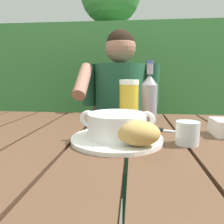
{
  "coord_description": "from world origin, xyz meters",
  "views": [
    {
      "loc": [
        0.1,
        -0.66,
        0.97
      ],
      "look_at": [
        0.02,
        0.06,
        0.85
      ],
      "focal_mm": 34.23,
      "sensor_mm": 36.0,
      "label": 1
    }
  ],
  "objects_px": {
    "serving_plate": "(117,139)",
    "bread_roll": "(138,133)",
    "beer_bottle": "(149,97)",
    "soup_bowl": "(117,125)",
    "chair_near_diner": "(121,145)",
    "beer_glass": "(129,102)",
    "table_knife": "(162,130)",
    "person_eating": "(119,113)",
    "water_glass_small": "(187,133)"
  },
  "relations": [
    {
      "from": "serving_plate",
      "to": "bread_roll",
      "type": "height_order",
      "value": "bread_roll"
    },
    {
      "from": "bread_roll",
      "to": "beer_bottle",
      "type": "relative_size",
      "value": 0.49
    },
    {
      "from": "serving_plate",
      "to": "beer_bottle",
      "type": "relative_size",
      "value": 1.08
    },
    {
      "from": "soup_bowl",
      "to": "bread_roll",
      "type": "bearing_deg",
      "value": -49.4
    },
    {
      "from": "chair_near_diner",
      "to": "serving_plate",
      "type": "xyz_separation_m",
      "value": [
        0.04,
        -0.92,
        0.32
      ]
    },
    {
      "from": "soup_bowl",
      "to": "beer_glass",
      "type": "distance_m",
      "value": 0.23
    },
    {
      "from": "soup_bowl",
      "to": "table_knife",
      "type": "relative_size",
      "value": 1.48
    },
    {
      "from": "person_eating",
      "to": "table_knife",
      "type": "distance_m",
      "value": 0.62
    },
    {
      "from": "chair_near_diner",
      "to": "serving_plate",
      "type": "relative_size",
      "value": 3.31
    },
    {
      "from": "bread_roll",
      "to": "beer_bottle",
      "type": "distance_m",
      "value": 0.36
    },
    {
      "from": "bread_roll",
      "to": "table_knife",
      "type": "relative_size",
      "value": 0.82
    },
    {
      "from": "serving_plate",
      "to": "beer_glass",
      "type": "height_order",
      "value": "beer_glass"
    },
    {
      "from": "soup_bowl",
      "to": "table_knife",
      "type": "distance_m",
      "value": 0.2
    },
    {
      "from": "serving_plate",
      "to": "soup_bowl",
      "type": "relative_size",
      "value": 1.23
    },
    {
      "from": "serving_plate",
      "to": "bread_roll",
      "type": "bearing_deg",
      "value": -49.4
    },
    {
      "from": "serving_plate",
      "to": "soup_bowl",
      "type": "height_order",
      "value": "soup_bowl"
    },
    {
      "from": "person_eating",
      "to": "water_glass_small",
      "type": "height_order",
      "value": "person_eating"
    },
    {
      "from": "serving_plate",
      "to": "water_glass_small",
      "type": "bearing_deg",
      "value": -3.97
    },
    {
      "from": "soup_bowl",
      "to": "table_knife",
      "type": "height_order",
      "value": "soup_bowl"
    },
    {
      "from": "water_glass_small",
      "to": "bread_roll",
      "type": "bearing_deg",
      "value": -157.38
    },
    {
      "from": "chair_near_diner",
      "to": "beer_bottle",
      "type": "bearing_deg",
      "value": -76.84
    },
    {
      "from": "water_glass_small",
      "to": "table_knife",
      "type": "relative_size",
      "value": 0.44
    },
    {
      "from": "person_eating",
      "to": "beer_bottle",
      "type": "bearing_deg",
      "value": -70.97
    },
    {
      "from": "table_knife",
      "to": "soup_bowl",
      "type": "bearing_deg",
      "value": -139.8
    },
    {
      "from": "person_eating",
      "to": "water_glass_small",
      "type": "relative_size",
      "value": 19.0
    },
    {
      "from": "serving_plate",
      "to": "table_knife",
      "type": "height_order",
      "value": "serving_plate"
    },
    {
      "from": "serving_plate",
      "to": "beer_bottle",
      "type": "height_order",
      "value": "beer_bottle"
    },
    {
      "from": "beer_glass",
      "to": "table_knife",
      "type": "distance_m",
      "value": 0.17
    },
    {
      "from": "chair_near_diner",
      "to": "beer_glass",
      "type": "bearing_deg",
      "value": -84.47
    },
    {
      "from": "beer_bottle",
      "to": "bread_roll",
      "type": "bearing_deg",
      "value": -98.24
    },
    {
      "from": "beer_glass",
      "to": "person_eating",
      "type": "bearing_deg",
      "value": 98.02
    },
    {
      "from": "person_eating",
      "to": "bread_roll",
      "type": "distance_m",
      "value": 0.8
    },
    {
      "from": "chair_near_diner",
      "to": "soup_bowl",
      "type": "bearing_deg",
      "value": -87.67
    },
    {
      "from": "person_eating",
      "to": "water_glass_small",
      "type": "xyz_separation_m",
      "value": [
        0.24,
        -0.73,
        0.08
      ]
    },
    {
      "from": "chair_near_diner",
      "to": "table_knife",
      "type": "xyz_separation_m",
      "value": [
        0.19,
        -0.79,
        0.32
      ]
    },
    {
      "from": "person_eating",
      "to": "serving_plate",
      "type": "relative_size",
      "value": 4.59
    },
    {
      "from": "soup_bowl",
      "to": "water_glass_small",
      "type": "bearing_deg",
      "value": -3.97
    },
    {
      "from": "beer_bottle",
      "to": "table_knife",
      "type": "bearing_deg",
      "value": -75.66
    },
    {
      "from": "chair_near_diner",
      "to": "beer_bottle",
      "type": "distance_m",
      "value": 0.78
    },
    {
      "from": "serving_plate",
      "to": "soup_bowl",
      "type": "distance_m",
      "value": 0.04
    },
    {
      "from": "soup_bowl",
      "to": "beer_glass",
      "type": "xyz_separation_m",
      "value": [
        0.03,
        0.22,
        0.04
      ]
    },
    {
      "from": "beer_bottle",
      "to": "beer_glass",
      "type": "bearing_deg",
      "value": -145.58
    },
    {
      "from": "serving_plate",
      "to": "water_glass_small",
      "type": "distance_m",
      "value": 0.2
    },
    {
      "from": "serving_plate",
      "to": "bread_roll",
      "type": "xyz_separation_m",
      "value": [
        0.06,
        -0.07,
        0.04
      ]
    },
    {
      "from": "soup_bowl",
      "to": "beer_bottle",
      "type": "xyz_separation_m",
      "value": [
        0.11,
        0.28,
        0.05
      ]
    },
    {
      "from": "soup_bowl",
      "to": "bread_roll",
      "type": "distance_m",
      "value": 0.09
    },
    {
      "from": "chair_near_diner",
      "to": "bread_roll",
      "type": "xyz_separation_m",
      "value": [
        0.1,
        -0.99,
        0.36
      ]
    },
    {
      "from": "serving_plate",
      "to": "table_knife",
      "type": "bearing_deg",
      "value": 40.2
    },
    {
      "from": "person_eating",
      "to": "beer_bottle",
      "type": "height_order",
      "value": "person_eating"
    },
    {
      "from": "person_eating",
      "to": "beer_bottle",
      "type": "distance_m",
      "value": 0.49
    }
  ]
}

